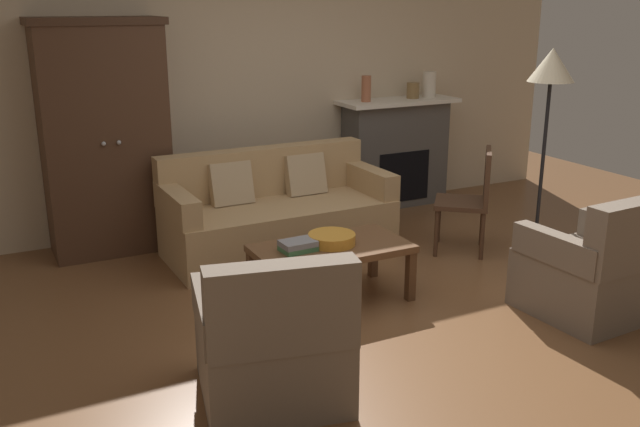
{
  "coord_description": "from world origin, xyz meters",
  "views": [
    {
      "loc": [
        -2.42,
        -3.76,
        2.09
      ],
      "look_at": [
        -0.13,
        0.74,
        0.55
      ],
      "focal_mm": 39.34,
      "sensor_mm": 36.0,
      "label": 1
    }
  ],
  "objects": [
    {
      "name": "fruit_bowl",
      "position": [
        -0.2,
        0.41,
        0.46
      ],
      "size": [
        0.34,
        0.34,
        0.08
      ],
      "primitive_type": "cylinder",
      "color": "orange",
      "rests_on": "coffee_table"
    },
    {
      "name": "side_chair_wooden",
      "position": [
        1.33,
        0.76,
        0.51
      ],
      "size": [
        0.62,
        0.62,
        0.9
      ],
      "color": "#472D1E",
      "rests_on": "ground"
    },
    {
      "name": "ground_plane",
      "position": [
        0.0,
        0.0,
        0.0
      ],
      "size": [
        9.6,
        9.6,
        0.0
      ],
      "primitive_type": "plane",
      "color": "brown"
    },
    {
      "name": "coffee_table",
      "position": [
        -0.22,
        0.39,
        0.37
      ],
      "size": [
        1.1,
        0.6,
        0.42
      ],
      "color": "brown",
      "rests_on": "ground"
    },
    {
      "name": "fireplace",
      "position": [
        1.55,
        2.3,
        0.57
      ],
      "size": [
        1.26,
        0.48,
        1.12
      ],
      "color": "#4C4947",
      "rests_on": "ground"
    },
    {
      "name": "mantel_vase_terracotta",
      "position": [
        1.17,
        2.28,
        1.25
      ],
      "size": [
        0.1,
        0.1,
        0.26
      ],
      "primitive_type": "cylinder",
      "color": "#A86042",
      "rests_on": "fireplace"
    },
    {
      "name": "mantel_vase_cream",
      "position": [
        1.93,
        2.28,
        1.25
      ],
      "size": [
        0.14,
        0.14,
        0.26
      ],
      "primitive_type": "cylinder",
      "color": "beige",
      "rests_on": "fireplace"
    },
    {
      "name": "book_stack",
      "position": [
        -0.48,
        0.39,
        0.46
      ],
      "size": [
        0.25,
        0.19,
        0.08
      ],
      "color": "#427A4C",
      "rests_on": "coffee_table"
    },
    {
      "name": "armchair_near_right",
      "position": [
        1.27,
        -0.64,
        0.32
      ],
      "size": [
        0.81,
        0.81,
        0.88
      ],
      "color": "#756656",
      "rests_on": "ground"
    },
    {
      "name": "couch",
      "position": [
        -0.15,
        1.53,
        0.32
      ],
      "size": [
        1.93,
        0.87,
        0.86
      ],
      "color": "tan",
      "rests_on": "ground"
    },
    {
      "name": "armchair_near_left",
      "position": [
        -1.11,
        -0.63,
        0.32
      ],
      "size": [
        0.91,
        0.91,
        0.88
      ],
      "color": "#756656",
      "rests_on": "ground"
    },
    {
      "name": "back_wall",
      "position": [
        0.0,
        2.55,
        1.4
      ],
      "size": [
        7.2,
        0.1,
        2.8
      ],
      "primitive_type": "cube",
      "color": "beige",
      "rests_on": "ground"
    },
    {
      "name": "mantel_vase_bronze",
      "position": [
        1.73,
        2.28,
        1.2
      ],
      "size": [
        0.13,
        0.13,
        0.16
      ],
      "primitive_type": "cylinder",
      "color": "olive",
      "rests_on": "fireplace"
    },
    {
      "name": "floor_lamp",
      "position": [
        1.7,
        0.35,
        1.51
      ],
      "size": [
        0.36,
        0.36,
        1.74
      ],
      "color": "black",
      "rests_on": "ground"
    },
    {
      "name": "armoire",
      "position": [
        -1.4,
        2.22,
        0.99
      ],
      "size": [
        1.06,
        0.57,
        1.96
      ],
      "color": "#472D1E",
      "rests_on": "ground"
    }
  ]
}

